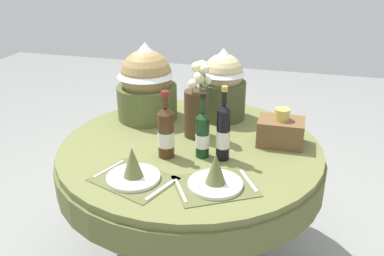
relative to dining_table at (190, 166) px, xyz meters
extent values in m
plane|color=gray|center=(0.00, 0.00, -0.60)|extent=(8.00, 8.00, 0.00)
cylinder|color=olive|center=(0.00, 0.00, 0.11)|extent=(1.36, 1.36, 0.04)
cylinder|color=#626738|center=(0.00, 0.00, 0.02)|extent=(1.39, 1.39, 0.14)
cylinder|color=black|center=(0.00, 0.00, -0.24)|extent=(0.12, 0.12, 0.66)
cylinder|color=black|center=(0.00, 0.00, -0.58)|extent=(0.77, 0.77, 0.03)
cube|color=brown|center=(-0.15, -0.41, 0.13)|extent=(0.41, 0.36, 0.00)
cylinder|color=white|center=(-0.15, -0.41, 0.14)|extent=(0.24, 0.24, 0.02)
cone|color=#606B38|center=(-0.15, -0.41, 0.22)|extent=(0.09, 0.09, 0.14)
cube|color=silver|center=(-0.30, -0.35, 0.13)|extent=(0.08, 0.18, 0.00)
cube|color=silver|center=(-0.01, -0.46, 0.13)|extent=(0.08, 0.18, 0.00)
cube|color=brown|center=(0.21, -0.37, 0.13)|extent=(0.42, 0.39, 0.00)
cylinder|color=white|center=(0.21, -0.37, 0.14)|extent=(0.24, 0.24, 0.02)
cone|color=#606B38|center=(0.21, -0.37, 0.22)|extent=(0.09, 0.09, 0.14)
cube|color=silver|center=(0.08, -0.44, 0.13)|extent=(0.11, 0.17, 0.00)
cube|color=silver|center=(0.35, -0.29, 0.13)|extent=(0.11, 0.17, 0.00)
cylinder|color=#47331E|center=(0.00, 0.12, 0.26)|extent=(0.13, 0.13, 0.26)
sphere|color=beige|center=(0.05, 0.09, 0.51)|extent=(0.05, 0.05, 0.05)
cylinder|color=#4C7038|center=(0.05, 0.09, 0.44)|extent=(0.01, 0.01, 0.11)
sphere|color=beige|center=(0.03, 0.12, 0.52)|extent=(0.06, 0.06, 0.06)
cylinder|color=#4C7038|center=(0.03, 0.12, 0.44)|extent=(0.01, 0.01, 0.11)
sphere|color=beige|center=(-0.01, 0.16, 0.50)|extent=(0.05, 0.05, 0.05)
cylinder|color=#4C7038|center=(-0.01, 0.16, 0.44)|extent=(0.01, 0.01, 0.10)
sphere|color=beige|center=(-0.01, 0.08, 0.43)|extent=(0.05, 0.05, 0.05)
cylinder|color=#4C7038|center=(-0.01, 0.08, 0.40)|extent=(0.01, 0.01, 0.04)
sphere|color=beige|center=(0.02, 0.11, 0.46)|extent=(0.07, 0.07, 0.07)
cylinder|color=#4C7038|center=(0.02, 0.11, 0.41)|extent=(0.01, 0.01, 0.05)
sphere|color=beige|center=(0.06, 0.13, 0.44)|extent=(0.05, 0.05, 0.05)
cylinder|color=#4C7038|center=(0.06, 0.13, 0.41)|extent=(0.01, 0.01, 0.05)
cylinder|color=#143819|center=(0.09, -0.11, 0.23)|extent=(0.07, 0.07, 0.21)
cylinder|color=silver|center=(0.09, -0.11, 0.21)|extent=(0.07, 0.07, 0.07)
cone|color=#143819|center=(0.09, -0.11, 0.35)|extent=(0.07, 0.07, 0.03)
cylinder|color=#143819|center=(0.09, -0.11, 0.41)|extent=(0.03, 0.03, 0.09)
cylinder|color=black|center=(0.09, -0.11, 0.45)|extent=(0.03, 0.03, 0.02)
cylinder|color=#422814|center=(-0.08, -0.15, 0.24)|extent=(0.08, 0.08, 0.23)
cylinder|color=silver|center=(-0.08, -0.15, 0.22)|extent=(0.08, 0.08, 0.08)
cone|color=#422814|center=(-0.08, -0.15, 0.37)|extent=(0.08, 0.08, 0.04)
cylinder|color=#422814|center=(-0.08, -0.15, 0.43)|extent=(0.03, 0.03, 0.08)
cylinder|color=maroon|center=(-0.08, -0.15, 0.46)|extent=(0.03, 0.03, 0.02)
cylinder|color=black|center=(0.19, -0.11, 0.26)|extent=(0.07, 0.07, 0.26)
cylinder|color=silver|center=(0.19, -0.11, 0.24)|extent=(0.07, 0.07, 0.09)
cone|color=black|center=(0.19, -0.11, 0.40)|extent=(0.07, 0.07, 0.03)
cylinder|color=black|center=(0.19, -0.11, 0.46)|extent=(0.02, 0.02, 0.09)
cylinder|color=#B29933|center=(0.19, -0.11, 0.49)|extent=(0.03, 0.03, 0.02)
cylinder|color=#566033|center=(-0.34, 0.29, 0.23)|extent=(0.35, 0.35, 0.20)
sphere|color=#9E7F4C|center=(-0.34, 0.29, 0.39)|extent=(0.30, 0.30, 0.30)
cone|color=silver|center=(-0.34, 0.29, 0.49)|extent=(0.34, 0.34, 0.19)
cylinder|color=#474C2D|center=(0.09, 0.41, 0.24)|extent=(0.27, 0.27, 0.22)
sphere|color=#C6B784|center=(0.09, 0.41, 0.40)|extent=(0.23, 0.23, 0.23)
cone|color=silver|center=(0.09, 0.41, 0.47)|extent=(0.26, 0.26, 0.15)
cube|color=brown|center=(0.45, 0.13, 0.20)|extent=(0.23, 0.17, 0.14)
cylinder|color=gold|center=(0.45, 0.13, 0.29)|extent=(0.08, 0.08, 0.06)
camera|label=1|loc=(0.52, -1.92, 1.11)|focal=39.59mm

